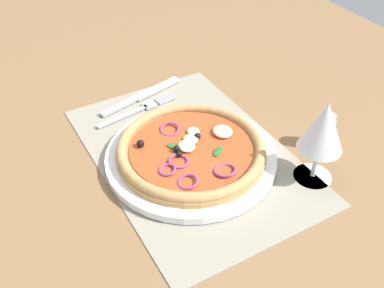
# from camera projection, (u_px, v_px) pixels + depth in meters

# --- Properties ---
(ground_plane) EXTENTS (1.90, 1.40, 0.02)m
(ground_plane) POSITION_uv_depth(u_px,v_px,m) (191.00, 159.00, 0.81)
(ground_plane) COLOR olive
(placemat) EXTENTS (0.47, 0.31, 0.00)m
(placemat) POSITION_uv_depth(u_px,v_px,m) (191.00, 154.00, 0.80)
(placemat) COLOR gray
(placemat) RESTS_ON ground_plane
(plate) EXTENTS (0.30, 0.30, 0.01)m
(plate) POSITION_uv_depth(u_px,v_px,m) (191.00, 157.00, 0.78)
(plate) COLOR white
(plate) RESTS_ON placemat
(pizza) EXTENTS (0.26, 0.26, 0.03)m
(pizza) POSITION_uv_depth(u_px,v_px,m) (191.00, 149.00, 0.77)
(pizza) COLOR tan
(pizza) RESTS_ON plate
(fork) EXTENTS (0.04, 0.18, 0.00)m
(fork) POSITION_uv_depth(u_px,v_px,m) (142.00, 108.00, 0.90)
(fork) COLOR #B2B5BA
(fork) RESTS_ON placemat
(knife) EXTENTS (0.06, 0.20, 0.01)m
(knife) POSITION_uv_depth(u_px,v_px,m) (143.00, 95.00, 0.94)
(knife) COLOR #B2B5BA
(knife) RESTS_ON placemat
(wine_glass) EXTENTS (0.07, 0.07, 0.15)m
(wine_glass) POSITION_uv_depth(u_px,v_px,m) (323.00, 129.00, 0.70)
(wine_glass) COLOR silver
(wine_glass) RESTS_ON ground_plane
(pepper_shaker) EXTENTS (0.03, 0.03, 0.07)m
(pepper_shaker) POSITION_uv_depth(u_px,v_px,m) (325.00, 131.00, 0.80)
(pepper_shaker) COLOR silver
(pepper_shaker) RESTS_ON ground_plane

